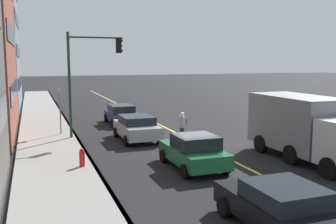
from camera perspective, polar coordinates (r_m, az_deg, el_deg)
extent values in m
plane|color=black|center=(21.88, 4.28, -4.67)|extent=(200.00, 200.00, 0.00)
cube|color=gray|center=(20.02, -17.08, -5.96)|extent=(80.00, 3.39, 0.15)
cube|color=slate|center=(20.16, -12.47, -5.70)|extent=(80.00, 0.16, 0.15)
cube|color=#D8CC4C|center=(21.88, 4.28, -4.66)|extent=(80.00, 0.16, 0.01)
cube|color=#262D38|center=(27.05, -22.11, 3.18)|extent=(11.74, 0.06, 1.10)
cube|color=#262D38|center=(27.03, -22.50, 10.61)|extent=(11.74, 0.06, 1.10)
cube|color=#262D38|center=(42.41, -21.40, 4.26)|extent=(12.32, 0.06, 1.10)
cube|color=#262D38|center=(42.36, -21.61, 8.48)|extent=(12.32, 0.06, 1.10)
cube|color=#262D38|center=(42.54, -21.83, 12.68)|extent=(12.32, 0.06, 1.10)
cube|color=black|center=(11.26, 16.21, -13.89)|extent=(4.03, 1.93, 0.63)
cube|color=black|center=(10.85, 17.27, -11.69)|extent=(1.98, 1.78, 0.47)
cylinder|color=black|center=(11.94, 8.48, -14.00)|extent=(0.60, 0.22, 0.60)
cylinder|color=black|center=(12.90, 16.07, -12.54)|extent=(0.60, 0.22, 0.60)
cube|color=navy|center=(28.46, -7.11, -0.62)|extent=(4.01, 1.78, 0.56)
cube|color=black|center=(28.25, -7.07, 0.48)|extent=(2.20, 1.64, 0.58)
cylinder|color=black|center=(29.60, -9.31, -0.88)|extent=(0.60, 0.22, 0.60)
cylinder|color=black|center=(29.97, -6.05, -0.72)|extent=(0.60, 0.22, 0.60)
cylinder|color=black|center=(27.04, -8.26, -1.69)|extent=(0.60, 0.22, 0.60)
cylinder|color=black|center=(27.44, -4.71, -1.49)|extent=(0.60, 0.22, 0.60)
cube|color=#1E6038|center=(16.78, 3.79, -6.36)|extent=(3.97, 1.87, 0.63)
cube|color=black|center=(16.42, 4.17, -4.51)|extent=(1.79, 1.72, 0.58)
cylinder|color=black|center=(17.71, -0.67, -6.64)|extent=(0.60, 0.22, 0.60)
cylinder|color=black|center=(18.38, 4.76, -6.13)|extent=(0.60, 0.22, 0.60)
cylinder|color=black|center=(15.36, 2.61, -8.93)|extent=(0.60, 0.22, 0.60)
cylinder|color=black|center=(16.13, 8.69, -8.19)|extent=(0.60, 0.22, 0.60)
cube|color=#A8AAB2|center=(22.55, -4.76, -2.62)|extent=(4.12, 1.95, 0.70)
cube|color=black|center=(22.44, -4.77, -1.15)|extent=(2.24, 1.79, 0.47)
cylinder|color=black|center=(23.70, -7.84, -3.02)|extent=(0.60, 0.22, 0.60)
cylinder|color=black|center=(24.16, -3.42, -2.75)|extent=(0.60, 0.22, 0.60)
cylinder|color=black|center=(21.10, -6.27, -4.33)|extent=(0.60, 0.22, 0.60)
cylinder|color=black|center=(21.62, -1.35, -3.99)|extent=(0.60, 0.22, 0.60)
cube|color=slate|center=(19.61, 18.71, -1.39)|extent=(4.86, 2.40, 2.56)
cylinder|color=black|center=(16.51, 23.12, -7.82)|extent=(0.90, 0.28, 0.90)
cylinder|color=black|center=(21.48, 18.95, -4.09)|extent=(0.90, 0.28, 0.90)
cylinder|color=black|center=(20.13, 13.82, -4.67)|extent=(0.90, 0.28, 0.90)
cylinder|color=black|center=(19.70, 23.39, -5.37)|extent=(0.90, 0.28, 0.90)
cylinder|color=black|center=(18.22, 18.09, -6.14)|extent=(0.90, 0.28, 0.90)
cylinder|color=#383838|center=(21.89, 2.28, -3.49)|extent=(0.16, 0.16, 0.87)
cylinder|color=#383838|center=(22.08, 1.99, -3.39)|extent=(0.16, 0.16, 0.87)
cube|color=gray|center=(21.85, 2.15, -1.48)|extent=(0.44, 0.27, 0.65)
sphere|color=tan|center=(21.78, 2.15, -0.32)|extent=(0.24, 0.24, 0.24)
cube|color=#26593F|center=(21.93, 2.54, -1.36)|extent=(0.28, 0.19, 0.34)
cylinder|color=#1E3823|center=(22.96, -14.61, 3.70)|extent=(0.16, 0.16, 6.35)
cylinder|color=#1E3823|center=(23.15, -10.82, 10.97)|extent=(0.10, 3.21, 0.10)
cube|color=black|center=(23.39, -7.46, 9.91)|extent=(0.28, 0.30, 0.90)
sphere|color=#360605|center=(23.44, -7.04, 10.64)|extent=(0.18, 0.18, 0.18)
sphere|color=gold|center=(23.43, -7.03, 9.91)|extent=(0.18, 0.18, 0.18)
sphere|color=black|center=(23.42, -7.01, 9.18)|extent=(0.18, 0.18, 0.18)
cylinder|color=slate|center=(24.34, -15.94, 0.05)|extent=(0.08, 0.08, 3.12)
cube|color=white|center=(24.20, -16.11, 3.24)|extent=(0.60, 0.02, 0.20)
cube|color=#DB5919|center=(24.23, -16.07, 2.41)|extent=(0.44, 0.02, 0.28)
cylinder|color=red|center=(16.95, -12.82, -7.16)|extent=(0.24, 0.24, 0.80)
sphere|color=red|center=(16.85, -12.86, -5.71)|extent=(0.20, 0.20, 0.20)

